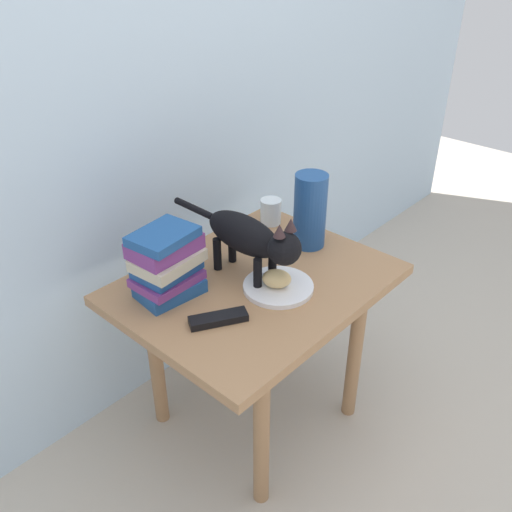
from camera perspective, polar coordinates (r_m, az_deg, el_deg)
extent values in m
plane|color=#B2A899|center=(1.93, 0.00, -15.95)|extent=(6.00, 6.00, 0.00)
cube|color=silver|center=(1.65, -11.36, 19.60)|extent=(4.00, 0.04, 2.20)
cube|color=#9E724C|center=(1.58, 0.00, -2.93)|extent=(0.75, 0.59, 0.03)
cylinder|color=#9E724C|center=(1.53, 0.57, -18.02)|extent=(0.04, 0.04, 0.51)
cylinder|color=#9E724C|center=(1.79, 10.15, -9.81)|extent=(0.04, 0.04, 0.51)
cylinder|color=#9E724C|center=(1.77, -10.29, -10.42)|extent=(0.04, 0.04, 0.51)
cylinder|color=#9E724C|center=(1.99, -0.41, -4.32)|extent=(0.04, 0.04, 0.51)
cylinder|color=white|center=(1.54, 2.31, -3.18)|extent=(0.20, 0.20, 0.01)
ellipsoid|color=#E0BC7A|center=(1.51, 2.15, -2.34)|extent=(0.09, 0.10, 0.05)
cylinder|color=black|center=(1.54, 1.69, -1.07)|extent=(0.02, 0.02, 0.10)
cylinder|color=black|center=(1.51, 0.17, -1.96)|extent=(0.02, 0.02, 0.10)
cylinder|color=black|center=(1.64, -2.48, 1.00)|extent=(0.02, 0.02, 0.10)
cylinder|color=black|center=(1.60, -4.00, 0.21)|extent=(0.02, 0.02, 0.10)
ellipsoid|color=black|center=(1.53, -1.38, 2.28)|extent=(0.09, 0.26, 0.11)
sphere|color=black|center=(1.44, 2.96, 0.77)|extent=(0.09, 0.09, 0.09)
cone|color=#332224|center=(1.42, 3.61, 3.26)|extent=(0.03, 0.03, 0.03)
cone|color=#332224|center=(1.39, 2.43, 2.64)|extent=(0.03, 0.03, 0.03)
cylinder|color=black|center=(1.66, -6.38, 4.91)|extent=(0.02, 0.16, 0.02)
cube|color=#1E4C8C|center=(1.53, -8.87, -3.31)|extent=(0.18, 0.14, 0.04)
cube|color=#72337A|center=(1.51, -9.13, -2.30)|extent=(0.17, 0.13, 0.02)
cube|color=#1E4C8C|center=(1.50, -9.15, -1.20)|extent=(0.17, 0.13, 0.03)
cube|color=#BCB299|center=(1.47, -9.08, -0.41)|extent=(0.19, 0.14, 0.03)
cube|color=#72337A|center=(1.46, -9.38, 1.06)|extent=(0.18, 0.13, 0.04)
cube|color=#1E4C8C|center=(1.44, -9.54, 2.03)|extent=(0.18, 0.14, 0.03)
cylinder|color=navy|center=(1.70, 5.58, 4.66)|extent=(0.10, 0.10, 0.24)
cylinder|color=silver|center=(1.85, 1.53, 4.61)|extent=(0.07, 0.07, 0.08)
cylinder|color=silver|center=(1.86, 1.52, 4.05)|extent=(0.06, 0.06, 0.04)
cube|color=black|center=(1.42, -3.90, -6.46)|extent=(0.15, 0.11, 0.02)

